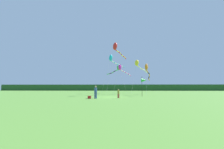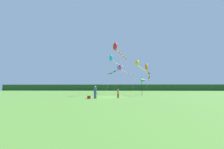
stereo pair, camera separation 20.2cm
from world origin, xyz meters
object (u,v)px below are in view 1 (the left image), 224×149
kite_cyan (112,59)px  banner_flag_pole (144,80)px  cooler_box (89,97)px  kite_magenta (121,69)px  person_adult (96,91)px  person_child (118,93)px  kite_orange (147,70)px  kite_green (117,69)px  kite_yellow (138,64)px  kite_red (116,48)px

kite_cyan → banner_flag_pole: bearing=-63.9°
cooler_box → kite_magenta: bearing=71.0°
banner_flag_pole → kite_cyan: 15.61m
person_adult → person_child: person_adult is taller
banner_flag_pole → kite_cyan: bearing=116.1°
person_adult → banner_flag_pole: (7.72, 5.07, 1.79)m
person_child → kite_orange: kite_orange is taller
banner_flag_pole → kite_green: kite_green is taller
kite_yellow → person_child: bearing=-107.2°
kite_red → kite_green: bearing=89.3°
person_adult → kite_green: bearing=81.6°
kite_green → kite_cyan: size_ratio=0.74×
kite_cyan → person_child: bearing=-83.8°
kite_orange → person_adult: bearing=-131.3°
banner_flag_pole → kite_cyan: size_ratio=0.33×
banner_flag_pole → kite_cyan: kite_cyan is taller
cooler_box → kite_green: bearing=79.3°
kite_red → kite_cyan: 8.27m
person_child → person_adult: bearing=-162.0°
kite_magenta → banner_flag_pole: bearing=-65.8°
cooler_box → kite_green: kite_green is taller
kite_yellow → kite_orange: (1.11, -6.56, -2.25)m
person_adult → kite_yellow: size_ratio=0.18×
person_adult → kite_orange: bearing=48.7°
kite_cyan → kite_orange: bearing=-42.4°
person_child → kite_cyan: 18.88m
cooler_box → kite_red: bearing=70.2°
person_adult → kite_yellow: 20.17m
cooler_box → kite_yellow: bearing=62.4°
person_child → kite_orange: 12.24m
person_child → kite_red: size_ratio=0.12×
kite_red → kite_orange: 8.15m
banner_flag_pole → kite_green: size_ratio=0.45×
kite_red → kite_green: kite_red is taller
kite_yellow → kite_cyan: 7.02m
kite_magenta → kite_cyan: 5.88m
person_adult → kite_magenta: size_ratio=0.26×
kite_cyan → kite_yellow: bearing=-5.5°
kite_cyan → kite_orange: size_ratio=1.22×
person_adult → cooler_box: (-0.84, -0.23, -0.81)m
banner_flag_pole → kite_magenta: kite_magenta is taller
kite_yellow → kite_magenta: 5.89m
kite_red → kite_orange: size_ratio=1.31×
kite_yellow → person_adult: bearing=-115.6°
kite_red → kite_cyan: (-1.30, 8.13, -0.82)m
banner_flag_pole → person_child: bearing=-138.0°
banner_flag_pole → kite_magenta: 9.85m
cooler_box → kite_red: (3.60, 9.96, 9.79)m
kite_yellow → kite_orange: kite_yellow is taller
kite_green → kite_orange: bearing=-53.5°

